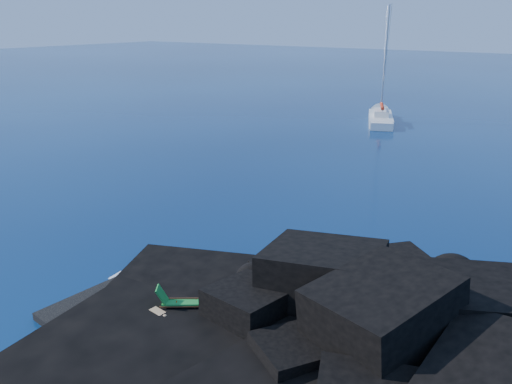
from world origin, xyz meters
TOP-DOWN VIEW (x-y plane):
  - ground at (0.00, 0.00)m, footprint 400.00×400.00m
  - headland at (13.00, 3.00)m, footprint 24.00×24.00m
  - beach at (4.50, 0.50)m, footprint 9.08×6.86m
  - surf_foam at (5.00, 5.00)m, footprint 10.00×8.00m
  - sailboat at (-3.77, 48.54)m, footprint 7.86×13.58m
  - deck_chair at (5.20, 1.82)m, footprint 1.97×1.72m
  - towel at (4.69, 0.88)m, footprint 2.16×1.22m
  - sunbather at (4.69, 0.88)m, footprint 2.00×0.72m
  - marker_cone at (5.08, 1.67)m, footprint 0.46×0.46m

SIDE VIEW (x-z plane):
  - ground at x=0.00m, z-range 0.00..0.00m
  - headland at x=13.00m, z-range -1.80..1.80m
  - beach at x=4.50m, z-range -0.35..0.35m
  - surf_foam at x=5.00m, z-range -0.03..0.03m
  - sailboat at x=-3.77m, z-range -7.10..7.10m
  - towel at x=4.69m, z-range 0.35..0.40m
  - sunbather at x=4.69m, z-range 0.40..0.67m
  - marker_cone at x=5.08m, z-range 0.35..0.89m
  - deck_chair at x=5.20m, z-range 0.35..1.61m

